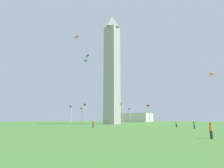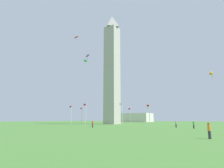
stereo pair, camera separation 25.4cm
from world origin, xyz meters
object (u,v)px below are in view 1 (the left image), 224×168
obelisk_monument (112,67)px  flagpole_s (150,113)px  person_red_shirt (93,124)px  person_gray_shirt (176,124)px  person_green_shirt (194,124)px  kite_purple_diamond (88,56)px  distant_building (132,118)px  flagpole_e (86,113)px  kite_red_diamond (76,37)px  kite_green_diamond (86,61)px  flagpole_nw (105,115)px  flagpole_se (122,113)px  person_orange_shirt (211,130)px  flagpole_ne (71,114)px  flagpole_sw (149,114)px  flagpole_n (82,115)px  kite_orange_delta (212,74)px  flagpole_w (130,115)px

obelisk_monument → flagpole_s: 25.69m
person_red_shirt → person_gray_shirt: bearing=-74.3°
person_green_shirt → kite_purple_diamond: (41.42, -13.22, 26.83)m
flagpole_s → distant_building: flagpole_s is taller
flagpole_e → kite_red_diamond: kite_red_diamond is taller
kite_green_diamond → kite_red_diamond: 14.30m
flagpole_nw → distant_building: flagpole_nw is taller
flagpole_se → flagpole_s: size_ratio=1.00×
person_orange_shirt → kite_purple_diamond: 64.71m
flagpole_ne → person_green_shirt: size_ratio=4.25×
obelisk_monument → person_red_shirt: size_ratio=27.24×
flagpole_ne → flagpole_sw: bearing=-135.0°
flagpole_e → person_red_shirt: 19.83m
person_green_shirt → kite_red_diamond: kite_red_diamond is taller
flagpole_s → person_red_shirt: size_ratio=4.20×
flagpole_se → flagpole_nw: same height
flagpole_e → person_gray_shirt: size_ratio=4.50×
person_orange_shirt → kite_red_diamond: kite_red_diamond is taller
kite_purple_diamond → person_gray_shirt: bearing=164.2°
flagpole_n → kite_purple_diamond: (-10.25, 8.96, 23.63)m
person_red_shirt → kite_orange_delta: kite_orange_delta is taller
flagpole_se → flagpole_n: bearing=-22.5°
distant_building → flagpole_sw: bearing=123.8°
flagpole_nw → obelisk_monument: bearing=135.2°
flagpole_w → kite_purple_diamond: size_ratio=3.19×
kite_green_diamond → distant_building: (28.56, -87.33, -17.14)m
flagpole_e → kite_green_diamond: size_ratio=4.82×
flagpole_n → flagpole_se: size_ratio=1.00×
flagpole_ne → flagpole_e: same height
flagpole_sw → flagpole_nw: bearing=-0.0°
kite_orange_delta → kite_green_diamond: bearing=-2.2°
flagpole_s → flagpole_nw: (28.01, -11.60, 0.00)m
kite_purple_diamond → kite_orange_delta: (-45.91, 14.49, -16.50)m
flagpole_nw → person_red_shirt: 49.01m
flagpole_e → person_gray_shirt: (-30.84, 3.02, -3.25)m
flagpole_w → flagpole_nw: bearing=22.5°
flagpole_sw → kite_red_diamond: kite_red_diamond is taller
flagpole_sw → kite_green_diamond: 38.12m
kite_purple_diamond → flagpole_sw: bearing=-130.8°
flagpole_nw → flagpole_s: bearing=157.5°
flagpole_w → kite_red_diamond: bearing=84.1°
flagpole_e → person_orange_shirt: 49.62m
person_gray_shirt → kite_purple_diamond: (37.00, -10.47, 26.88)m
person_red_shirt → flagpole_sw: bearing=-13.3°
obelisk_monument → flagpole_sw: size_ratio=6.49×
flagpole_ne → obelisk_monument: bearing=-135.2°
flagpole_sw → kite_purple_diamond: kite_purple_diamond is taller
flagpole_nw → kite_red_diamond: kite_red_diamond is taller
flagpole_sw → person_green_shirt: 41.37m
person_red_shirt → kite_purple_diamond: 39.65m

